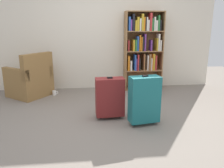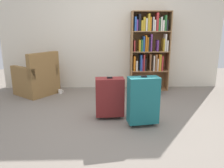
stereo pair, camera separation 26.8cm
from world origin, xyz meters
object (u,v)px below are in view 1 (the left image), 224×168
at_px(suitcase_teal, 144,99).
at_px(storage_box, 145,87).
at_px(armchair, 31,81).
at_px(mug, 54,93).
at_px(bookshelf, 143,46).
at_px(suitcase_dark_red, 110,97).

bearing_deg(suitcase_teal, storage_box, 74.93).
xyz_separation_m(armchair, suitcase_teal, (1.98, -1.61, 0.07)).
bearing_deg(mug, armchair, 179.21).
relative_size(bookshelf, armchair, 1.75).
relative_size(storage_box, suitcase_teal, 0.49).
height_order(mug, suitcase_dark_red, suitcase_dark_red).
bearing_deg(suitcase_dark_red, armchair, 138.76).
height_order(armchair, storage_box, armchair).
distance_m(mug, suitcase_dark_red, 1.71).
bearing_deg(armchair, mug, -0.79).
relative_size(storage_box, suitcase_dark_red, 0.54).
bearing_deg(armchair, storage_box, -1.96).
bearing_deg(storage_box, suitcase_dark_red, -125.49).
distance_m(mug, suitcase_teal, 2.23).
relative_size(armchair, suitcase_teal, 1.32).
relative_size(bookshelf, mug, 14.33).
xyz_separation_m(bookshelf, mug, (-1.95, -0.31, -0.93)).
height_order(armchair, suitcase_dark_red, armchair).
bearing_deg(mug, bookshelf, 8.97).
height_order(bookshelf, suitcase_teal, bookshelf).
distance_m(bookshelf, armchair, 2.52).
xyz_separation_m(bookshelf, armchair, (-2.41, -0.30, -0.66)).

